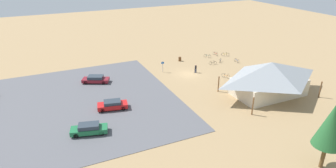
# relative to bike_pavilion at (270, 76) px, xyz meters

# --- Properties ---
(ground) EXTENTS (160.00, 160.00, 0.00)m
(ground) POSITION_rel_bike_pavilion_xyz_m (7.51, -13.34, -3.17)
(ground) COLOR #9E7F56
(ground) RESTS_ON ground
(parking_lot_asphalt) EXTENTS (38.41, 31.08, 0.05)m
(parking_lot_asphalt) POSITION_rel_bike_pavilion_xyz_m (33.11, -9.71, -3.14)
(parking_lot_asphalt) COLOR #56565B
(parking_lot_asphalt) RESTS_ON ground
(bike_pavilion) EXTENTS (13.94, 9.01, 5.57)m
(bike_pavilion) POSITION_rel_bike_pavilion_xyz_m (0.00, 0.00, 0.00)
(bike_pavilion) COLOR beige
(bike_pavilion) RESTS_ON ground
(trash_bin) EXTENTS (0.60, 0.60, 0.90)m
(trash_bin) POSITION_rel_bike_pavilion_xyz_m (5.51, -20.97, -2.72)
(trash_bin) COLOR brown
(trash_bin) RESTS_ON ground
(lot_sign) EXTENTS (0.56, 0.08, 2.20)m
(lot_sign) POSITION_rel_bike_pavilion_xyz_m (11.57, -16.45, -1.76)
(lot_sign) COLOR #99999E
(lot_sign) RESTS_ON ground
(pine_west) EXTENTS (3.03, 3.03, 7.60)m
(pine_west) POSITION_rel_bike_pavilion_xyz_m (7.50, 16.43, 2.00)
(pine_west) COLOR brown
(pine_west) RESTS_ON ground
(bicycle_yellow_yard_right) EXTENTS (1.66, 0.81, 0.90)m
(bicycle_yellow_yard_right) POSITION_rel_bike_pavilion_xyz_m (-5.45, -19.67, -2.77)
(bicycle_yellow_yard_right) COLOR black
(bicycle_yellow_yard_right) RESTS_ON ground
(bicycle_blue_near_porch) EXTENTS (0.48, 1.70, 0.77)m
(bicycle_blue_near_porch) POSITION_rel_bike_pavilion_xyz_m (-5.18, -15.13, -2.80)
(bicycle_blue_near_porch) COLOR black
(bicycle_blue_near_porch) RESTS_ON ground
(bicycle_red_front_row) EXTENTS (0.48, 1.73, 0.81)m
(bicycle_red_front_row) POSITION_rel_bike_pavilion_xyz_m (-3.70, -21.11, -2.80)
(bicycle_red_front_row) COLOR black
(bicycle_red_front_row) RESTS_ON ground
(bicycle_teal_back_row) EXTENTS (1.25, 1.27, 0.87)m
(bicycle_teal_back_row) POSITION_rel_bike_pavilion_xyz_m (-1.13, -20.39, -2.79)
(bicycle_teal_back_row) COLOR black
(bicycle_teal_back_row) RESTS_ON ground
(bicycle_white_by_bin) EXTENTS (1.24, 1.20, 0.72)m
(bicycle_white_by_bin) POSITION_rel_bike_pavilion_xyz_m (-2.07, -16.66, -2.82)
(bicycle_white_by_bin) COLOR black
(bicycle_white_by_bin) RESTS_ON ground
(bicycle_orange_mid_cluster) EXTENTS (0.76, 1.65, 0.88)m
(bicycle_orange_mid_cluster) POSITION_rel_bike_pavilion_xyz_m (2.09, -8.78, -2.79)
(bicycle_orange_mid_cluster) COLOR black
(bicycle_orange_mid_cluster) RESTS_ON ground
(bicycle_black_edge_north) EXTENTS (1.70, 0.51, 0.80)m
(bicycle_black_edge_north) POSITION_rel_bike_pavilion_xyz_m (0.24, -16.06, -2.81)
(bicycle_black_edge_north) COLOR black
(bicycle_black_edge_north) RESTS_ON ground
(car_red_inner_stall) EXTENTS (4.65, 2.71, 1.32)m
(car_red_inner_stall) POSITION_rel_bike_pavilion_xyz_m (24.43, -5.64, -2.45)
(car_red_inner_stall) COLOR red
(car_red_inner_stall) RESTS_ON parking_lot_asphalt
(car_green_mid_lot) EXTENTS (4.87, 2.83, 1.37)m
(car_green_mid_lot) POSITION_rel_bike_pavilion_xyz_m (28.84, -0.42, -2.44)
(car_green_mid_lot) COLOR #1E6B3D
(car_green_mid_lot) RESTS_ON parking_lot_asphalt
(car_maroon_by_curb) EXTENTS (5.02, 3.70, 1.29)m
(car_maroon_by_curb) POSITION_rel_bike_pavilion_xyz_m (24.61, -16.59, -2.47)
(car_maroon_by_curb) COLOR maroon
(car_maroon_by_curb) RESTS_ON parking_lot_asphalt
(visitor_by_pavilion) EXTENTS (0.38, 0.40, 1.69)m
(visitor_by_pavilion) POSITION_rel_bike_pavilion_xyz_m (5.87, -13.49, -2.28)
(visitor_by_pavilion) COLOR #2D3347
(visitor_by_pavilion) RESTS_ON ground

